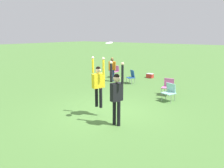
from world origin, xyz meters
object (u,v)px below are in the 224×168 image
Objects in this scene: person_defending at (117,92)px; camping_chair_1 at (168,85)px; camping_chair_2 at (131,76)px; person_spectator_near at (112,67)px; camping_chair_0 at (170,91)px; camping_chair_4 at (115,70)px; cooler_box at (150,76)px; frisbee at (109,43)px; person_jumping at (98,81)px.

camping_chair_1 is at bearing -160.30° from person_defending.
person_spectator_near reaches higher than camping_chair_2.
camping_chair_2 reaches higher than camping_chair_0.
cooler_box is (2.15, 1.35, -0.35)m from camping_chair_4.
person_spectator_near is at bearing 41.14° from camping_chair_2.
camping_chair_1 is (0.32, 4.51, -2.30)m from frisbee.
person_jumping is at bearing 166.77° from frisbee.
person_defending is 1.69m from frisbee.
camping_chair_4 is at bearing -11.75° from camping_chair_0.
frisbee is at bearing -89.26° from person_spectator_near.
person_jumping is 3.82m from camping_chair_0.
person_defending is 2.58× the size of camping_chair_1.
frisbee reaches higher than camping_chair_4.
person_spectator_near is at bearing 50.24° from person_jumping.
cooler_box is at bearing -61.10° from camping_chair_2.
camping_chair_1 is at bearing 5.40° from person_jumping.
person_defending is 1.39× the size of person_spectator_near.
frisbee is 0.30× the size of camping_chair_0.
person_defending is at bearing 123.97° from camping_chair_4.
camping_chair_1 is 4.48m from cooler_box.
frisbee reaches higher than camping_chair_1.
person_jumping is at bearing 65.62° from camping_chair_1.
frisbee is 0.29× the size of camping_chair_1.
person_spectator_near is 3.05m from cooler_box.
camping_chair_4 is (-5.12, 6.83, -0.68)m from person_defending.
camping_chair_1 is at bearing 154.08° from camping_chair_4.
person_spectator_near is (-4.30, 0.91, 0.45)m from camping_chair_1.
camping_chair_1 is 1.01× the size of camping_chair_2.
camping_chair_4 is 1.45m from person_spectator_near.
camping_chair_4 is 2.56m from cooler_box.
person_spectator_near is (-4.45, 5.62, -0.24)m from person_defending.
camping_chair_2 is 1.47m from person_spectator_near.
camping_chair_0 is 0.96× the size of camping_chair_1.
camping_chair_1 is at bearing 85.95° from frisbee.
person_defending reaches higher than camping_chair_2.
cooler_box is at bearing -35.60° from camping_chair_0.
camping_chair_2 is at bearing -33.15° from camping_chair_1.
camping_chair_2 is 0.53× the size of person_spectator_near.
person_jumping is 0.88× the size of person_defending.
camping_chair_0 is at bearing 147.98° from camping_chair_4.
camping_chair_2 reaches higher than cooler_box.
camping_chair_2 and camping_chair_4 have the same top height.
person_spectator_near is (-4.78, 1.83, 0.47)m from camping_chair_0.
camping_chair_4 is at bearing 49.63° from person_jumping.
camping_chair_1 is 1.90× the size of cooler_box.
person_jumping is 2.35× the size of camping_chair_0.
frisbee is 5.07m from camping_chair_1.
person_jumping is 6.25m from person_spectator_near.
camping_chair_2 is at bearing 37.54° from person_jumping.
frisbee is 0.55× the size of cooler_box.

